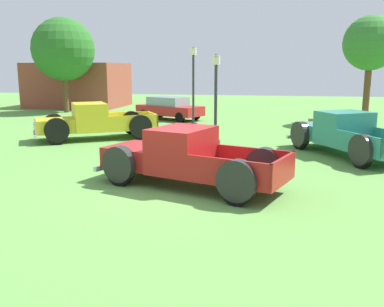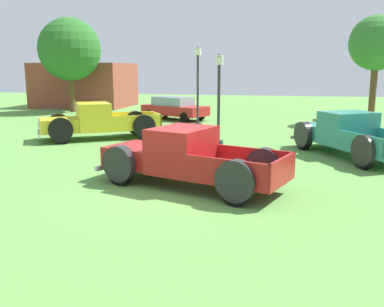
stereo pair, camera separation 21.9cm
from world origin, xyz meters
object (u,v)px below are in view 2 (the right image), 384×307
pickup_truck_behind_right (346,134)px  lamp_post_near (219,99)px  oak_tree_west (377,44)px  lamp_post_far (198,86)px  picnic_table (333,123)px  oak_tree_east (70,50)px  sedan_distant_a (174,108)px  pickup_truck_behind_left (92,122)px  pickup_truck_foreground (180,158)px

pickup_truck_behind_right → lamp_post_near: size_ratio=1.46×
pickup_truck_behind_right → oak_tree_west: size_ratio=0.90×
lamp_post_far → picnic_table: 7.01m
lamp_post_near → oak_tree_east: (-12.26, 11.56, 2.46)m
lamp_post_far → picnic_table: (6.76, -0.74, -1.71)m
lamp_post_near → lamp_post_far: size_ratio=0.87×
oak_tree_west → sedan_distant_a: bearing=179.6°
sedan_distant_a → oak_tree_east: size_ratio=0.68×
pickup_truck_behind_right → lamp_post_far: 9.07m
pickup_truck_behind_left → pickup_truck_behind_right: pickup_truck_behind_left is taller
oak_tree_east → oak_tree_west: bearing=-8.9°
picnic_table → lamp_post_far: bearing=173.8°
pickup_truck_foreground → pickup_truck_behind_left: (-5.55, 6.58, 0.02)m
pickup_truck_foreground → oak_tree_west: (7.53, 14.42, 3.66)m
pickup_truck_behind_right → oak_tree_west: (2.61, 9.24, 3.65)m
pickup_truck_behind_left → oak_tree_east: 13.21m
pickup_truck_foreground → picnic_table: (5.06, 10.47, -0.25)m
sedan_distant_a → picnic_table: bearing=-24.4°
lamp_post_far → oak_tree_east: oak_tree_east is taller
lamp_post_near → oak_tree_east: size_ratio=0.56×
pickup_truck_behind_left → pickup_truck_behind_right: (10.47, -1.41, -0.01)m
picnic_table → oak_tree_west: bearing=57.9°
pickup_truck_behind_left → lamp_post_near: 5.87m
oak_tree_east → lamp_post_near: bearing=-43.3°
lamp_post_far → oak_tree_west: oak_tree_west is taller
lamp_post_near → lamp_post_far: 5.62m
sedan_distant_a → lamp_post_near: lamp_post_near is taller
lamp_post_near → oak_tree_west: bearing=49.1°
oak_tree_west → lamp_post_near: bearing=-130.9°
pickup_truck_behind_right → sedan_distant_a: pickup_truck_behind_right is taller
lamp_post_near → picnic_table: 6.83m
pickup_truck_behind_left → pickup_truck_foreground: bearing=-49.9°
pickup_truck_behind_left → lamp_post_near: lamp_post_near is taller
sedan_distant_a → lamp_post_near: bearing=-65.1°
pickup_truck_behind_left → lamp_post_far: size_ratio=1.29×
pickup_truck_behind_right → lamp_post_near: bearing=171.1°
pickup_truck_foreground → sedan_distant_a: size_ratio=1.22×
pickup_truck_foreground → sedan_distant_a: pickup_truck_foreground is taller
pickup_truck_foreground → picnic_table: 11.63m
lamp_post_far → picnic_table: size_ratio=1.89×
pickup_truck_behind_left → lamp_post_far: bearing=50.3°
pickup_truck_behind_right → picnic_table: pickup_truck_behind_right is taller
pickup_truck_behind_right → sedan_distant_a: 12.77m
pickup_truck_foreground → lamp_post_far: bearing=98.6°
sedan_distant_a → lamp_post_far: (2.10, -3.29, 1.47)m
pickup_truck_behind_right → oak_tree_east: bearing=144.1°
pickup_truck_foreground → lamp_post_near: 6.04m
oak_tree_west → picnic_table: bearing=-122.1°
sedan_distant_a → pickup_truck_behind_right: bearing=-46.9°
pickup_truck_behind_left → lamp_post_far: (3.84, 4.62, 1.43)m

